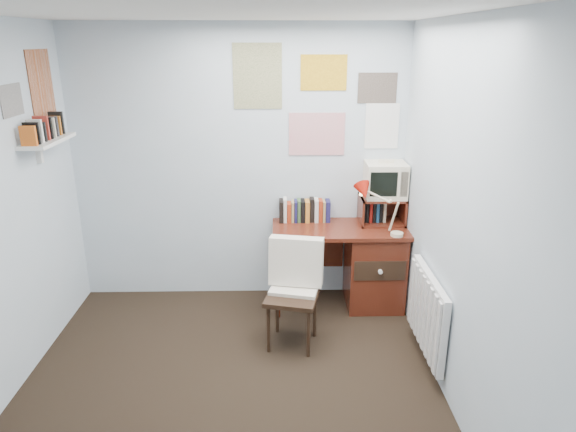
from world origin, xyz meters
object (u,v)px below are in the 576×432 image
at_px(desk_lamp, 398,214).
at_px(crt_tv, 385,178).
at_px(wall_shelf, 48,141).
at_px(tv_riser, 382,210).
at_px(radiator, 428,313).
at_px(desk, 368,263).
at_px(desk_chair, 292,297).

relative_size(desk_lamp, crt_tv, 1.10).
bearing_deg(wall_shelf, crt_tv, 10.66).
height_order(crt_tv, wall_shelf, wall_shelf).
xyz_separation_m(tv_riser, radiator, (0.17, -1.04, -0.47)).
bearing_deg(desk_lamp, desk, 144.89).
height_order(radiator, wall_shelf, wall_shelf).
bearing_deg(desk_lamp, tv_riser, 116.28).
height_order(desk, desk_chair, desk_chair).
distance_m(crt_tv, radiator, 1.31).
relative_size(tv_riser, crt_tv, 1.12).
relative_size(tv_riser, wall_shelf, 0.65).
relative_size(desk_chair, wall_shelf, 1.36).
bearing_deg(wall_shelf, radiator, -10.89).
relative_size(tv_riser, radiator, 0.50).
bearing_deg(desk, wall_shelf, -171.60).
bearing_deg(crt_tv, desk, -135.80).
bearing_deg(tv_riser, desk_chair, -136.92).
relative_size(desk_lamp, radiator, 0.49).
relative_size(desk_chair, tv_riser, 2.10).
xyz_separation_m(desk_lamp, tv_riser, (-0.07, 0.33, -0.07)).
xyz_separation_m(desk_chair, wall_shelf, (-1.86, 0.29, 1.20)).
bearing_deg(desk, desk_lamp, -48.83).
height_order(desk_chair, wall_shelf, wall_shelf).
distance_m(desk_chair, desk_lamp, 1.15).
bearing_deg(tv_riser, wall_shelf, -169.68).
bearing_deg(desk, desk_chair, -136.90).
bearing_deg(desk_chair, desk, 56.39).
xyz_separation_m(desk, tv_riser, (0.12, 0.11, 0.48)).
xyz_separation_m(desk, crt_tv, (0.14, 0.13, 0.77)).
height_order(desk_lamp, tv_riser, desk_lamp).
distance_m(desk_lamp, tv_riser, 0.35).
xyz_separation_m(desk_chair, crt_tv, (0.85, 0.80, 0.76)).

